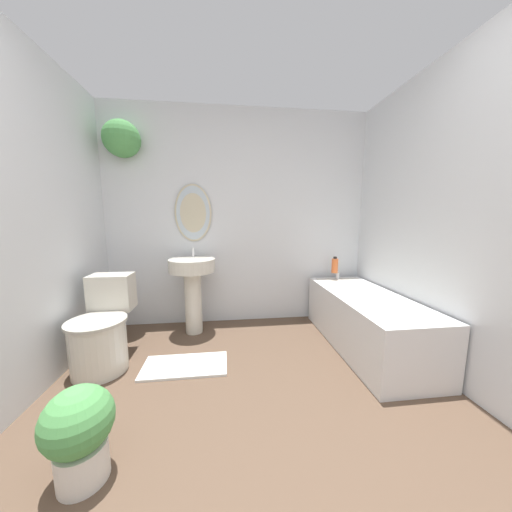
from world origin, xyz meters
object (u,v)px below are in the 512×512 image
shampoo_bottle (335,265)px  potted_plant (79,430)px  toilet (102,331)px  pedestal_sink (193,281)px  bathtub (365,319)px

shampoo_bottle → potted_plant: 2.57m
toilet → pedestal_sink: 0.90m
toilet → pedestal_sink: (0.66, 0.56, 0.26)m
toilet → potted_plant: toilet is taller
shampoo_bottle → potted_plant: shampoo_bottle is taller
bathtub → shampoo_bottle: shampoo_bottle is taller
toilet → shampoo_bottle: (2.25, 0.67, 0.37)m
potted_plant → bathtub: bearing=27.7°
toilet → bathtub: size_ratio=0.49×
toilet → potted_plant: bearing=-71.5°
bathtub → potted_plant: bearing=-152.3°
pedestal_sink → potted_plant: pedestal_sink is taller
toilet → bathtub: toilet is taller
toilet → bathtub: bearing=1.3°
shampoo_bottle → potted_plant: size_ratio=0.41×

